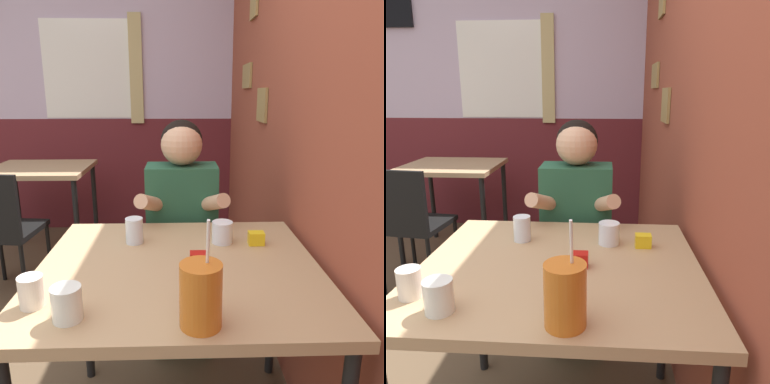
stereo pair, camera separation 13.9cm
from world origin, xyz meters
TOP-DOWN VIEW (x-y plane):
  - brick_wall_right at (1.26, 1.40)m, footprint 0.08×4.80m
  - back_wall at (-0.01, 2.82)m, footprint 5.47×0.09m
  - main_table at (0.73, 0.30)m, footprint 0.96×0.85m
  - background_table at (-0.38, 2.09)m, footprint 0.77×0.68m
  - chair_near_window at (-0.42, 1.41)m, footprint 0.44×0.44m
  - person_seated at (0.74, 0.88)m, footprint 0.42×0.40m
  - cocktail_pitcher at (0.78, -0.05)m, footprint 0.11×0.11m
  - glass_near_pitcher at (0.90, 0.49)m, footprint 0.08×0.08m
  - glass_center at (0.44, -0.02)m, footprint 0.08×0.08m
  - glass_far_side at (0.33, 0.05)m, footprint 0.07×0.07m
  - glass_by_brick at (0.56, 0.50)m, footprint 0.07×0.07m
  - condiment_ketchup at (0.80, 0.28)m, footprint 0.06×0.04m
  - condiment_mustard at (1.03, 0.46)m, footprint 0.06×0.04m

SIDE VIEW (x-z plane):
  - chair_near_window at x=-0.42m, z-range 0.08..0.96m
  - person_seated at x=0.74m, z-range 0.03..1.25m
  - background_table at x=-0.38m, z-range 0.29..1.06m
  - main_table at x=0.73m, z-range 0.31..1.08m
  - condiment_ketchup at x=0.80m, z-range 0.77..0.82m
  - condiment_mustard at x=1.03m, z-range 0.77..0.82m
  - glass_near_pitcher at x=0.90m, z-range 0.77..0.86m
  - glass_far_side at x=0.33m, z-range 0.77..0.86m
  - glass_center at x=0.44m, z-range 0.77..0.86m
  - glass_by_brick at x=0.56m, z-range 0.77..0.87m
  - cocktail_pitcher at x=0.78m, z-range 0.71..1.00m
  - brick_wall_right at x=1.26m, z-range 0.00..2.70m
  - back_wall at x=-0.01m, z-range 0.01..2.71m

